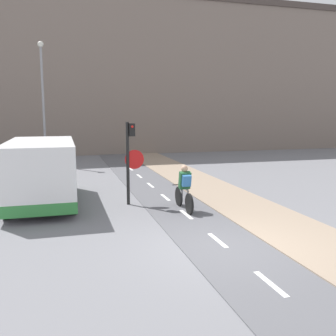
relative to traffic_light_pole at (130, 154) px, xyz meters
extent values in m
plane|color=slate|center=(1.43, -4.88, -1.80)|extent=(120.00, 120.00, 0.00)
cube|color=#56565B|center=(1.43, -4.88, -1.79)|extent=(2.15, 60.00, 0.02)
cube|color=white|center=(1.43, -6.88, -1.78)|extent=(0.12, 1.10, 0.00)
cube|color=white|center=(1.43, -4.38, -1.78)|extent=(0.12, 1.10, 0.00)
cube|color=white|center=(1.43, -1.88, -1.78)|extent=(0.12, 1.10, 0.00)
cube|color=white|center=(1.43, 0.62, -1.78)|extent=(0.12, 1.10, 0.00)
cube|color=white|center=(1.43, 3.12, -1.78)|extent=(0.12, 1.10, 0.00)
cube|color=white|center=(1.43, 5.62, -1.78)|extent=(0.12, 1.10, 0.00)
cube|color=white|center=(1.43, 8.12, -1.78)|extent=(0.12, 1.10, 0.00)
cube|color=gray|center=(3.70, -4.88, -1.77)|extent=(2.40, 60.00, 0.05)
cube|color=slate|center=(1.43, 18.47, 4.13)|extent=(60.00, 5.00, 11.86)
cylinder|color=black|center=(-0.09, 0.00, -0.36)|extent=(0.11, 0.11, 2.89)
cube|color=black|center=(0.07, 0.00, 0.82)|extent=(0.20, 0.20, 0.44)
sphere|color=red|center=(0.07, -0.11, 0.93)|extent=(0.09, 0.09, 0.09)
cone|color=red|center=(0.15, 0.00, -0.21)|extent=(0.67, 0.01, 0.67)
cone|color=silver|center=(0.15, 0.00, -0.21)|extent=(0.60, 0.02, 0.60)
cylinder|color=gray|center=(-3.29, 11.43, 1.75)|extent=(0.14, 0.14, 7.10)
sphere|color=silver|center=(-3.29, 11.43, 5.41)|extent=(0.36, 0.36, 0.36)
cylinder|color=black|center=(1.55, -1.82, -1.46)|extent=(0.07, 0.67, 0.67)
cylinder|color=black|center=(1.55, -0.70, -1.46)|extent=(0.07, 0.67, 0.67)
cylinder|color=slate|center=(1.55, -1.05, -1.29)|extent=(0.04, 0.71, 0.42)
cylinder|color=slate|center=(1.55, -1.56, -1.27)|extent=(0.04, 0.37, 0.44)
cylinder|color=slate|center=(1.55, -1.22, -1.08)|extent=(0.04, 1.04, 0.07)
cylinder|color=slate|center=(1.55, -1.60, -1.47)|extent=(0.04, 0.43, 0.05)
cylinder|color=black|center=(1.55, -0.70, -1.04)|extent=(0.46, 0.03, 0.03)
cube|color=#235B33|center=(1.55, -1.34, -0.78)|extent=(0.36, 0.31, 0.59)
sphere|color=tan|center=(1.55, -1.30, -0.40)|extent=(0.22, 0.22, 0.22)
cylinder|color=#232328|center=(1.45, -1.38, -1.22)|extent=(0.04, 0.07, 0.42)
cylinder|color=#232328|center=(1.65, -1.38, -1.22)|extent=(0.04, 0.07, 0.42)
cube|color=#3370B2|center=(1.55, -1.52, -0.76)|extent=(0.28, 0.23, 0.39)
cube|color=white|center=(-2.98, 0.93, -0.56)|extent=(2.20, 5.34, 1.98)
cube|color=#33843D|center=(-2.98, 0.93, -1.37)|extent=(2.21, 5.35, 0.36)
cube|color=black|center=(-2.98, 3.58, -0.22)|extent=(1.98, 0.04, 0.70)
cylinder|color=black|center=(-3.97, 2.66, -1.45)|extent=(0.18, 0.70, 0.70)
cylinder|color=black|center=(-2.00, 2.66, -1.45)|extent=(0.18, 0.70, 0.70)
cylinder|color=black|center=(-3.97, -0.81, -1.45)|extent=(0.18, 0.70, 0.70)
cylinder|color=black|center=(-2.00, -0.81, -1.45)|extent=(0.18, 0.70, 0.70)
camera|label=1|loc=(-2.21, -12.74, 1.40)|focal=40.00mm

